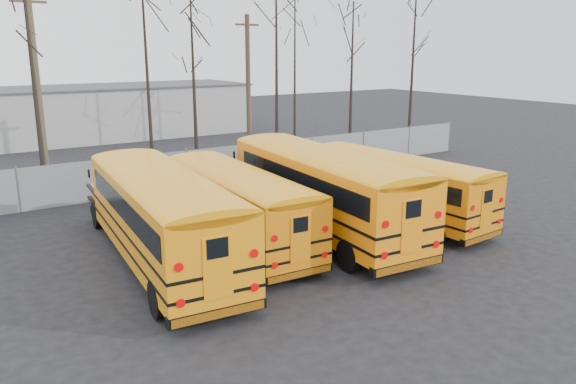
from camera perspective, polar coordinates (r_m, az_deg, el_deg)
ground at (r=19.78m, az=3.99°, el=-6.69°), size 120.00×120.00×0.00m
fence at (r=29.54m, az=-10.24°, el=2.26°), size 40.00×0.04×2.00m
distant_building at (r=48.73m, az=-17.59°, el=7.77°), size 22.00×8.00×4.00m
bus_a at (r=19.02m, az=-12.88°, el=-1.79°), size 3.75×11.92×3.29m
bus_b at (r=20.74m, az=-5.37°, el=-0.77°), size 2.96×10.47×2.90m
bus_c at (r=21.80m, az=3.25°, el=0.81°), size 3.78×12.31×3.39m
bus_d at (r=24.01m, az=10.62°, el=1.07°), size 2.99×10.29×2.85m
utility_pole_left at (r=32.15m, az=-24.08°, el=9.70°), size 1.78×0.44×10.02m
utility_pole_right at (r=35.05m, az=-4.06°, el=10.38°), size 1.61×0.28×9.05m
tree_3 at (r=30.37m, az=-24.51°, el=10.89°), size 0.26×0.26×11.80m
tree_4 at (r=31.23m, az=-14.17°, el=12.41°), size 0.26×0.26×12.47m
tree_5 at (r=32.50m, az=-9.53°, el=10.41°), size 0.26×0.26×9.87m
tree_6 at (r=33.70m, az=-1.18°, el=13.06°), size 0.26×0.26×12.60m
tree_7 at (r=38.91m, az=0.70°, el=12.98°), size 0.26×0.26×12.23m
tree_8 at (r=40.83m, az=6.47°, el=11.55°), size 0.26×0.26×10.22m
tree_9 at (r=41.58m, az=12.53°, el=12.36°), size 0.26×0.26×11.68m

